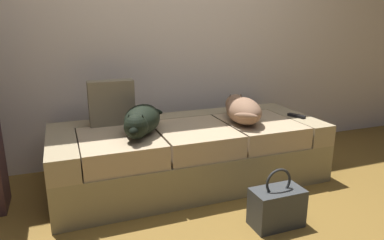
% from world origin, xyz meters
% --- Properties ---
extents(back_wall, '(6.40, 0.10, 2.80)m').
position_xyz_m(back_wall, '(0.00, 1.60, 1.40)').
color(back_wall, beige).
rests_on(back_wall, ground).
extents(couch, '(2.07, 0.86, 0.46)m').
position_xyz_m(couch, '(0.00, 0.96, 0.23)').
color(couch, '#8B7F59').
rests_on(couch, ground).
extents(dog_dark, '(0.40, 0.56, 0.20)m').
position_xyz_m(dog_dark, '(-0.40, 0.86, 0.56)').
color(dog_dark, black).
rests_on(dog_dark, couch).
extents(dog_tan, '(0.33, 0.59, 0.20)m').
position_xyz_m(dog_tan, '(0.41, 0.89, 0.56)').
color(dog_tan, '#89644B').
rests_on(dog_tan, couch).
extents(tv_remote, '(0.09, 0.16, 0.02)m').
position_xyz_m(tv_remote, '(0.91, 0.85, 0.47)').
color(tv_remote, black).
rests_on(tv_remote, couch).
extents(throw_pillow, '(0.34, 0.12, 0.34)m').
position_xyz_m(throw_pillow, '(-0.55, 1.19, 0.63)').
color(throw_pillow, '#7A6E55').
rests_on(throw_pillow, couch).
extents(handbag, '(0.32, 0.18, 0.38)m').
position_xyz_m(handbag, '(0.27, 0.16, 0.13)').
color(handbag, '#35383A').
rests_on(handbag, ground).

